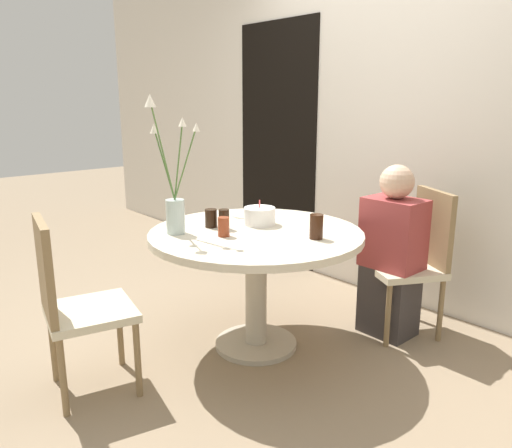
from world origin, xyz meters
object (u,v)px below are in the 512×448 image
at_px(drink_glass_1, 224,219).
at_px(person_boy, 392,257).
at_px(side_plate, 248,215).
at_px(chair_near_front, 416,255).
at_px(drink_glass_0, 211,218).
at_px(birthday_cake, 260,216).
at_px(chair_right_flank, 72,299).
at_px(drink_glass_2, 224,227).
at_px(drink_glass_3, 316,227).
at_px(flower_vase, 173,195).

distance_m(drink_glass_1, person_boy, 1.04).
xyz_separation_m(side_plate, person_boy, (0.73, 0.51, -0.22)).
distance_m(chair_near_front, drink_glass_1, 1.20).
bearing_deg(drink_glass_0, birthday_cake, 60.56).
xyz_separation_m(chair_right_flank, drink_glass_0, (-0.01, 0.84, 0.26)).
bearing_deg(person_boy, chair_right_flank, -110.59).
height_order(drink_glass_2, drink_glass_3, drink_glass_3).
xyz_separation_m(chair_near_front, flower_vase, (-0.75, -1.24, 0.42)).
relative_size(side_plate, drink_glass_1, 1.90).
xyz_separation_m(chair_near_front, drink_glass_2, (-0.53, -1.07, 0.26)).
height_order(chair_right_flank, side_plate, chair_right_flank).
bearing_deg(drink_glass_1, chair_near_front, 56.48).
relative_size(birthday_cake, flower_vase, 0.25).
xyz_separation_m(chair_right_flank, person_boy, (0.64, 1.70, -0.00)).
bearing_deg(side_plate, birthday_cake, -24.63).
xyz_separation_m(chair_near_front, side_plate, (-0.81, -0.65, 0.21)).
xyz_separation_m(flower_vase, side_plate, (-0.06, 0.59, -0.21)).
bearing_deg(flower_vase, person_boy, 58.71).
distance_m(side_plate, drink_glass_0, 0.36).
distance_m(birthday_cake, drink_glass_3, 0.43).
distance_m(drink_glass_0, drink_glass_2, 0.21).
distance_m(drink_glass_1, drink_glass_3, 0.54).
bearing_deg(chair_near_front, person_boy, -90.00).
relative_size(side_plate, drink_glass_3, 1.64).
bearing_deg(drink_glass_2, person_boy, 64.29).
xyz_separation_m(side_plate, drink_glass_1, (0.16, -0.32, 0.05)).
height_order(chair_right_flank, drink_glass_2, chair_right_flank).
distance_m(flower_vase, drink_glass_0, 0.29).
height_order(chair_near_front, drink_glass_1, chair_near_front).
xyz_separation_m(chair_right_flank, drink_glass_2, (0.19, 0.77, 0.26)).
distance_m(chair_right_flank, drink_glass_0, 0.88).
xyz_separation_m(chair_near_front, drink_glass_1, (-0.64, -0.97, 0.26)).
bearing_deg(drink_glass_2, drink_glass_3, 42.44).
bearing_deg(drink_glass_2, chair_right_flank, -103.95).
distance_m(birthday_cake, drink_glass_2, 0.32).
distance_m(side_plate, drink_glass_2, 0.51).
xyz_separation_m(chair_near_front, person_boy, (-0.08, -0.14, -0.00)).
xyz_separation_m(chair_right_flank, drink_glass_1, (0.07, 0.87, 0.26)).
bearing_deg(flower_vase, drink_glass_1, 68.95).
distance_m(drink_glass_0, person_boy, 1.11).
relative_size(chair_right_flank, drink_glass_1, 7.90).
xyz_separation_m(chair_near_front, birthday_cake, (-0.59, -0.75, 0.26)).
height_order(flower_vase, drink_glass_1, flower_vase).
bearing_deg(drink_glass_0, flower_vase, -94.33).
bearing_deg(side_plate, drink_glass_3, -7.45).
bearing_deg(flower_vase, drink_glass_2, 37.53).
bearing_deg(chair_near_front, drink_glass_3, -72.98).
distance_m(chair_right_flank, flower_vase, 0.73).
distance_m(chair_right_flank, birthday_cake, 1.12).
bearing_deg(drink_glass_0, person_boy, 53.00).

